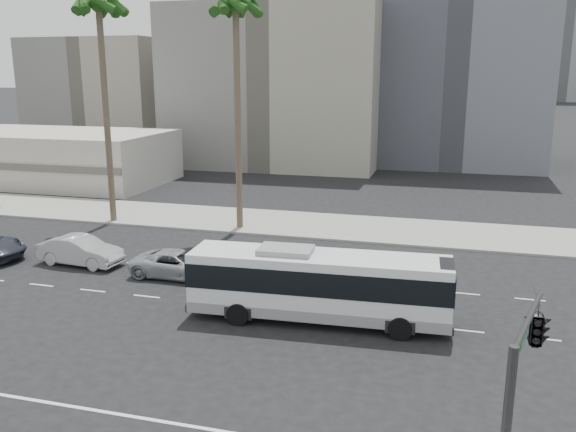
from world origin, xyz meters
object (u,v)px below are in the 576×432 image
(city_bus, at_px, (318,284))
(palm_near, at_px, (236,9))
(car_a, at_px, (179,264))
(car_b, at_px, (81,251))
(palm_mid, at_px, (99,9))
(traffic_signal, at_px, (534,338))

(city_bus, distance_m, palm_near, 20.85)
(car_a, relative_size, car_b, 1.03)
(city_bus, xyz_separation_m, palm_near, (-8.67, 13.92, 12.88))
(car_b, relative_size, palm_near, 0.31)
(car_a, distance_m, palm_near, 17.28)
(palm_near, distance_m, palm_mid, 9.61)
(palm_near, bearing_deg, palm_mid, -176.63)
(car_a, relative_size, traffic_signal, 0.85)
(car_a, distance_m, car_b, 6.28)
(city_bus, bearing_deg, car_a, 153.66)
(city_bus, bearing_deg, car_b, 161.49)
(car_b, height_order, palm_mid, palm_mid)
(traffic_signal, distance_m, palm_near, 30.91)
(city_bus, height_order, palm_mid, palm_mid)
(car_a, height_order, car_b, car_b)
(traffic_signal, bearing_deg, palm_near, 137.59)
(car_b, distance_m, traffic_signal, 26.79)
(traffic_signal, relative_size, palm_near, 0.37)
(city_bus, height_order, palm_near, palm_near)
(city_bus, xyz_separation_m, traffic_signal, (7.19, -10.81, 3.26))
(car_b, relative_size, traffic_signal, 0.83)
(palm_mid, bearing_deg, car_a, -44.64)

